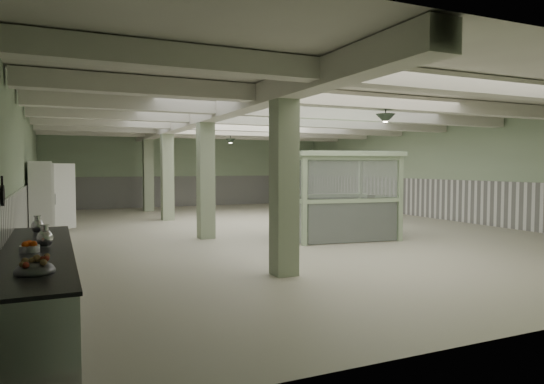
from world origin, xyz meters
name	(u,v)px	position (x,y,z in m)	size (l,w,h in m)	color
floor	(273,229)	(0.00, 0.00, 0.00)	(20.00, 20.00, 0.00)	beige
ceiling	(273,115)	(0.00, 0.00, 3.60)	(14.00, 20.00, 0.02)	silver
wall_back	(192,170)	(0.00, 10.00, 1.80)	(14.00, 0.02, 3.60)	#A0B994
wall_left	(25,174)	(-7.00, 0.00, 1.80)	(0.02, 20.00, 3.60)	#A0B994
wall_right	(443,171)	(7.00, 0.00, 1.80)	(0.02, 20.00, 3.60)	#A0B994
wainscot_left	(27,214)	(-6.97, 0.00, 0.75)	(0.05, 19.90, 1.50)	white
wainscot_right	(442,199)	(6.97, 0.00, 0.75)	(0.05, 19.90, 1.50)	white
wainscot_back	(192,191)	(0.00, 9.97, 0.75)	(13.90, 0.05, 1.50)	white
girder	(196,119)	(-2.50, 0.00, 3.38)	(0.45, 19.90, 0.40)	silver
beam_a	(452,83)	(0.00, -7.50, 3.42)	(13.90, 0.35, 0.32)	silver
beam_b	(367,101)	(0.00, -5.00, 3.42)	(13.90, 0.35, 0.32)	silver
beam_c	(312,113)	(0.00, -2.50, 3.42)	(13.90, 0.35, 0.32)	silver
beam_d	(273,121)	(0.00, 0.00, 3.42)	(13.90, 0.35, 0.32)	silver
beam_e	(245,127)	(0.00, 2.50, 3.42)	(13.90, 0.35, 0.32)	silver
beam_f	(223,131)	(0.00, 5.00, 3.42)	(13.90, 0.35, 0.32)	silver
beam_g	(205,135)	(0.00, 7.50, 3.42)	(13.90, 0.35, 0.32)	silver
column_a	(284,177)	(-2.50, -6.00, 1.80)	(0.42, 0.42, 3.60)	#97A786
column_b	(206,173)	(-2.50, -1.00, 1.80)	(0.42, 0.42, 3.60)	#97A786
column_c	(167,172)	(-2.50, 4.00, 1.80)	(0.42, 0.42, 3.60)	#97A786
column_d	(148,171)	(-2.50, 8.00, 1.80)	(0.42, 0.42, 3.60)	#97A786
pendant_front	(385,119)	(0.50, -5.00, 3.05)	(0.44, 0.44, 0.22)	#2E3D2E
pendant_mid	(281,134)	(0.50, 0.50, 3.05)	(0.44, 0.44, 0.22)	#2E3D2E
pendant_back	(230,141)	(0.50, 5.50, 3.05)	(0.44, 0.44, 0.22)	#2E3D2E
prep_counter	(37,284)	(-6.54, -7.00, 0.46)	(0.88, 5.04, 0.91)	#BBBABF
pitcher_near	(45,236)	(-6.44, -6.80, 1.05)	(0.21, 0.24, 0.31)	#BBBABF
pitcher_far	(38,224)	(-6.57, -5.24, 1.04)	(0.19, 0.23, 0.29)	#BBBABF
veg_colander	(35,266)	(-6.50, -8.56, 0.99)	(0.39, 0.39, 0.18)	#444449
orange_bowl	(30,250)	(-6.60, -7.20, 0.94)	(0.24, 0.24, 0.08)	#B2B2B7
skillet_far	(2,196)	(-6.88, -7.25, 1.63)	(0.26, 0.26, 0.03)	black
walkin_cooler	(43,201)	(-6.62, 1.00, 1.02)	(1.07, 2.23, 2.05)	white
guard_booth	(336,179)	(0.87, -2.32, 1.64)	(3.26, 2.88, 2.39)	#A7C09A
filing_cabinet	(378,214)	(2.36, -2.25, 0.58)	(0.37, 0.53, 1.15)	#575748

